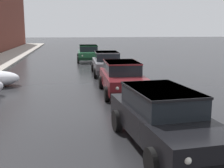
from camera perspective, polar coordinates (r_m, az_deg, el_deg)
sedan_black_approaching_near_lane at (r=7.32m, az=9.84°, el=-6.20°), size 2.13×4.53×1.42m
sedan_maroon_parked_kerbside_close at (r=13.09m, az=1.96°, el=1.42°), size 1.92×4.32×1.42m
sedan_grey_parked_kerbside_mid at (r=18.60m, az=-0.99°, el=4.19°), size 1.94×4.27×1.42m
sedan_green_parked_far_down_block at (r=26.16m, az=-4.59°, el=6.04°), size 2.07×4.21×1.42m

